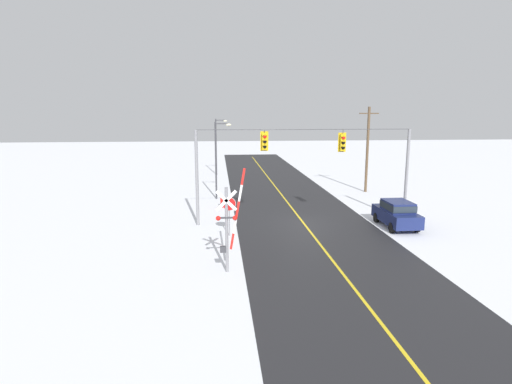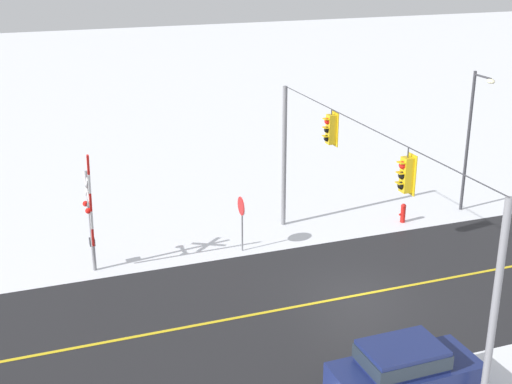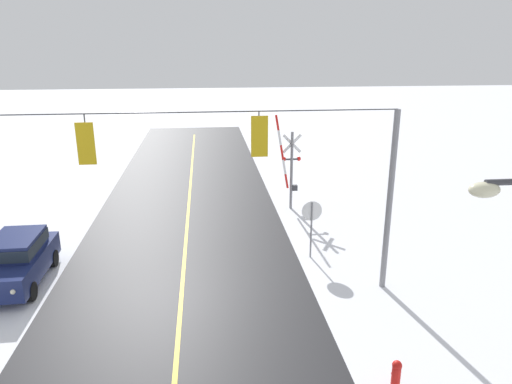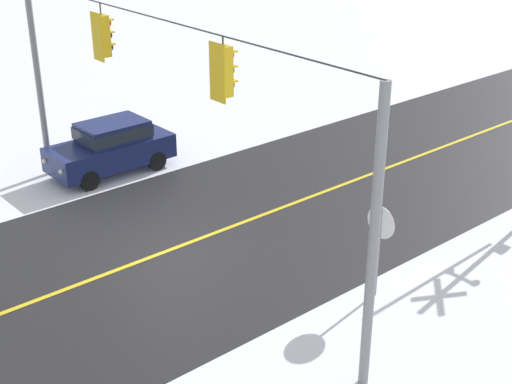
% 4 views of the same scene
% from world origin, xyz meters
% --- Properties ---
extents(ground_plane, '(160.00, 160.00, 0.00)m').
position_xyz_m(ground_plane, '(0.00, 0.00, 0.00)').
color(ground_plane, white).
extents(road_asphalt, '(9.00, 80.00, 0.01)m').
position_xyz_m(road_asphalt, '(0.00, 6.00, 0.00)').
color(road_asphalt, black).
rests_on(road_asphalt, ground).
extents(lane_centre_line, '(0.14, 72.00, 0.01)m').
position_xyz_m(lane_centre_line, '(0.00, 6.00, 0.01)').
color(lane_centre_line, gold).
rests_on(lane_centre_line, ground).
extents(signal_span, '(14.20, 0.47, 6.22)m').
position_xyz_m(signal_span, '(-0.02, -0.01, 4.08)').
color(signal_span, gray).
rests_on(signal_span, ground).
extents(stop_sign, '(0.80, 0.09, 2.35)m').
position_xyz_m(stop_sign, '(-5.01, -2.64, 1.71)').
color(stop_sign, gray).
rests_on(stop_sign, ground).
extents(railroad_crossing, '(1.37, 0.31, 4.86)m').
position_xyz_m(railroad_crossing, '(-5.21, -8.52, 2.31)').
color(railroad_crossing, gray).
rests_on(railroad_crossing, ground).
extents(parked_car_navy, '(1.85, 4.21, 1.74)m').
position_xyz_m(parked_car_navy, '(5.74, -1.68, 0.95)').
color(parked_car_navy, navy).
rests_on(parked_car_navy, ground).
extents(streetlamp_near, '(1.39, 0.28, 6.50)m').
position_xyz_m(streetlamp_near, '(-5.59, 8.49, 3.92)').
color(streetlamp_near, '#38383D').
rests_on(streetlamp_near, ground).
extents(streetlamp_far, '(1.39, 0.28, 6.50)m').
position_xyz_m(streetlamp_far, '(-5.59, 22.62, 3.92)').
color(streetlamp_far, '#38383D').
rests_on(streetlamp_far, ground).
extents(fire_hydrant, '(0.24, 0.31, 0.88)m').
position_xyz_m(fire_hydrant, '(-5.38, 5.11, 0.47)').
color(fire_hydrant, red).
rests_on(fire_hydrant, ground).
extents(utility_pole, '(1.80, 0.24, 7.76)m').
position_xyz_m(utility_pole, '(7.99, 10.52, 4.01)').
color(utility_pole, brown).
rests_on(utility_pole, ground).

